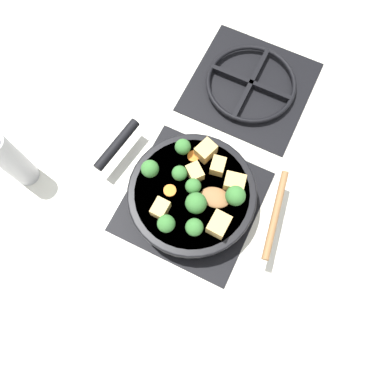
{
  "coord_description": "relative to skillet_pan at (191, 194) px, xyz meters",
  "views": [
    {
      "loc": [
        0.12,
        -0.24,
        0.87
      ],
      "look_at": [
        0.0,
        0.0,
        0.07
      ],
      "focal_mm": 35.0,
      "sensor_mm": 36.0,
      "label": 1
    }
  ],
  "objects": [
    {
      "name": "ground_plane",
      "position": [
        0.0,
        -0.0,
        -0.05
      ],
      "size": [
        2.4,
        2.4,
        0.0
      ],
      "primitive_type": "plane",
      "color": "silver"
    },
    {
      "name": "front_burner_grate",
      "position": [
        0.0,
        -0.0,
        -0.04
      ],
      "size": [
        0.31,
        0.31,
        0.03
      ],
      "color": "black",
      "rests_on": "ground_plane"
    },
    {
      "name": "rear_burner_grate",
      "position": [
        0.0,
        0.36,
        -0.04
      ],
      "size": [
        0.31,
        0.31,
        0.03
      ],
      "color": "black",
      "rests_on": "ground_plane"
    },
    {
      "name": "skillet_pan",
      "position": [
        0.0,
        0.0,
        0.0
      ],
      "size": [
        0.38,
        0.29,
        0.05
      ],
      "color": "black",
      "rests_on": "front_burner_grate"
    },
    {
      "name": "wooden_spoon",
      "position": [
        0.13,
        0.02,
        0.03
      ],
      "size": [
        0.2,
        0.21,
        0.02
      ],
      "color": "olive",
      "rests_on": "skillet_pan"
    },
    {
      "name": "tofu_cube_center_large",
      "position": [
        -0.01,
        0.1,
        0.04
      ],
      "size": [
        0.05,
        0.05,
        0.03
      ],
      "primitive_type": "cube",
      "rotation": [
        0.0,
        0.0,
        1.24
      ],
      "color": "tan",
      "rests_on": "skillet_pan"
    },
    {
      "name": "tofu_cube_near_handle",
      "position": [
        0.03,
        0.08,
        0.04
      ],
      "size": [
        0.04,
        0.04,
        0.03
      ],
      "primitive_type": "cube",
      "rotation": [
        0.0,
        0.0,
        1.74
      ],
      "color": "tan",
      "rests_on": "skillet_pan"
    },
    {
      "name": "tofu_cube_east_chunk",
      "position": [
        -0.01,
        0.04,
        0.04
      ],
      "size": [
        0.05,
        0.05,
        0.03
      ],
      "primitive_type": "cube",
      "rotation": [
        0.0,
        0.0,
        5.61
      ],
      "color": "tan",
      "rests_on": "skillet_pan"
    },
    {
      "name": "tofu_cube_west_chunk",
      "position": [
        -0.04,
        -0.07,
        0.04
      ],
      "size": [
        0.03,
        0.04,
        0.03
      ],
      "primitive_type": "cube",
      "rotation": [
        0.0,
        0.0,
        1.55
      ],
      "color": "tan",
      "rests_on": "skillet_pan"
    },
    {
      "name": "tofu_cube_back_piece",
      "position": [
        0.08,
        0.05,
        0.04
      ],
      "size": [
        0.05,
        0.04,
        0.04
      ],
      "primitive_type": "cube",
      "rotation": [
        0.0,
        0.0,
        3.34
      ],
      "color": "tan",
      "rests_on": "skillet_pan"
    },
    {
      "name": "tofu_cube_front_piece",
      "position": [
        0.09,
        -0.05,
        0.04
      ],
      "size": [
        0.04,
        0.05,
        0.04
      ],
      "primitive_type": "cube",
      "rotation": [
        0.0,
        0.0,
        1.52
      ],
      "color": "tan",
      "rests_on": "skillet_pan"
    },
    {
      "name": "broccoli_floret_near_spoon",
      "position": [
        -0.06,
        0.08,
        0.05
      ],
      "size": [
        0.04,
        0.04,
        0.04
      ],
      "color": "#709956",
      "rests_on": "skillet_pan"
    },
    {
      "name": "broccoli_floret_center_top",
      "position": [
        0.09,
        0.02,
        0.05
      ],
      "size": [
        0.04,
        0.04,
        0.05
      ],
      "color": "#709956",
      "rests_on": "skillet_pan"
    },
    {
      "name": "broccoli_floret_east_rim",
      "position": [
        0.0,
        0.01,
        0.05
      ],
      "size": [
        0.04,
        0.04,
        0.04
      ],
      "color": "#709956",
      "rests_on": "skillet_pan"
    },
    {
      "name": "broccoli_floret_west_rim",
      "position": [
        -0.01,
        -0.1,
        0.05
      ],
      "size": [
        0.04,
        0.04,
        0.05
      ],
      "color": "#709956",
      "rests_on": "skillet_pan"
    },
    {
      "name": "broccoli_floret_north_edge",
      "position": [
        0.03,
        -0.03,
        0.05
      ],
      "size": [
        0.05,
        0.05,
        0.05
      ],
      "color": "#709956",
      "rests_on": "skillet_pan"
    },
    {
      "name": "broccoli_floret_south_cluster",
      "position": [
        -0.1,
        -0.0,
        0.05
      ],
      "size": [
        0.04,
        0.04,
        0.05
      ],
      "color": "#709956",
      "rests_on": "skillet_pan"
    },
    {
      "name": "broccoli_floret_mid_floret",
      "position": [
        -0.04,
        0.02,
        0.05
      ],
      "size": [
        0.03,
        0.03,
        0.04
      ],
      "color": "#709956",
      "rests_on": "skillet_pan"
    },
    {
      "name": "broccoli_floret_small_inner",
      "position": [
        0.04,
        -0.08,
        0.05
      ],
      "size": [
        0.04,
        0.04,
        0.05
      ],
      "color": "#709956",
      "rests_on": "skillet_pan"
    },
    {
      "name": "carrot_slice_orange_thin",
      "position": [
        -0.04,
        -0.02,
        0.02
      ],
      "size": [
        0.03,
        0.03,
        0.01
      ],
      "primitive_type": "cylinder",
      "color": "orange",
      "rests_on": "skillet_pan"
    },
    {
      "name": "carrot_slice_near_center",
      "position": [
        -0.03,
        0.08,
        0.02
      ],
      "size": [
        0.03,
        0.03,
        0.01
      ],
      "primitive_type": "cylinder",
      "color": "orange",
      "rests_on": "skillet_pan"
    },
    {
      "name": "pepper_mill",
      "position": [
        -0.39,
        -0.12,
        0.05
      ],
      "size": [
        0.06,
        0.06,
        0.22
      ],
      "color": "#B2B2B7",
      "rests_on": "ground_plane"
    }
  ]
}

